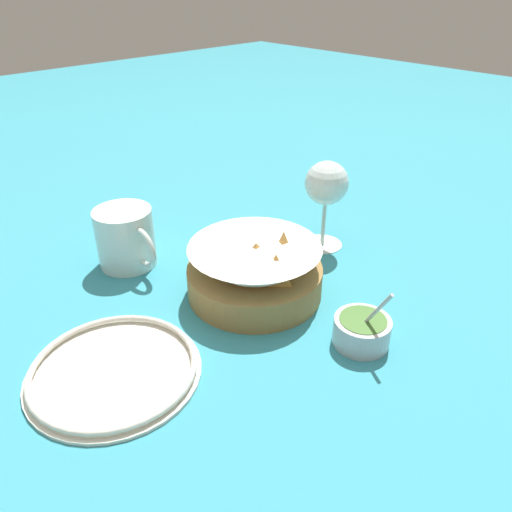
% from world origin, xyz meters
% --- Properties ---
extents(ground_plane, '(4.00, 4.00, 0.00)m').
position_xyz_m(ground_plane, '(0.00, 0.00, 0.00)').
color(ground_plane, teal).
extents(food_basket, '(0.20, 0.20, 0.10)m').
position_xyz_m(food_basket, '(0.00, 0.04, 0.04)').
color(food_basket, olive).
rests_on(food_basket, ground_plane).
extents(sauce_cup, '(0.08, 0.08, 0.10)m').
position_xyz_m(sauce_cup, '(0.18, 0.06, 0.02)').
color(sauce_cup, '#B7B7BC').
rests_on(sauce_cup, ground_plane).
extents(wine_glass, '(0.07, 0.07, 0.16)m').
position_xyz_m(wine_glass, '(-0.03, 0.23, 0.11)').
color(wine_glass, silver).
rests_on(wine_glass, ground_plane).
extents(beer_mug, '(0.13, 0.09, 0.10)m').
position_xyz_m(beer_mug, '(-0.21, -0.05, 0.05)').
color(beer_mug, silver).
rests_on(beer_mug, ground_plane).
extents(side_plate, '(0.21, 0.21, 0.01)m').
position_xyz_m(side_plate, '(0.01, -0.21, 0.01)').
color(side_plate, silver).
rests_on(side_plate, ground_plane).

